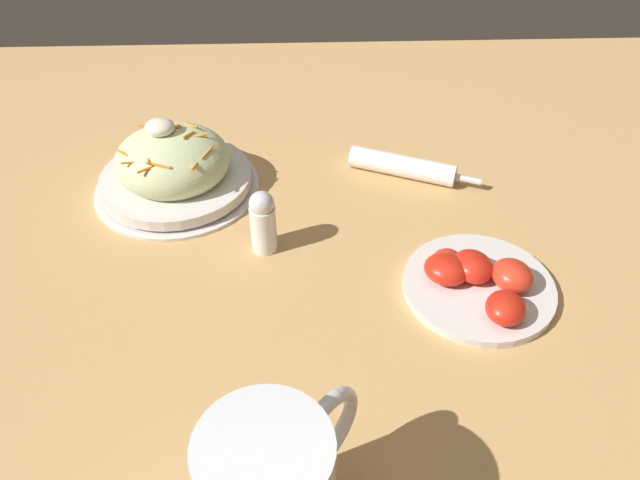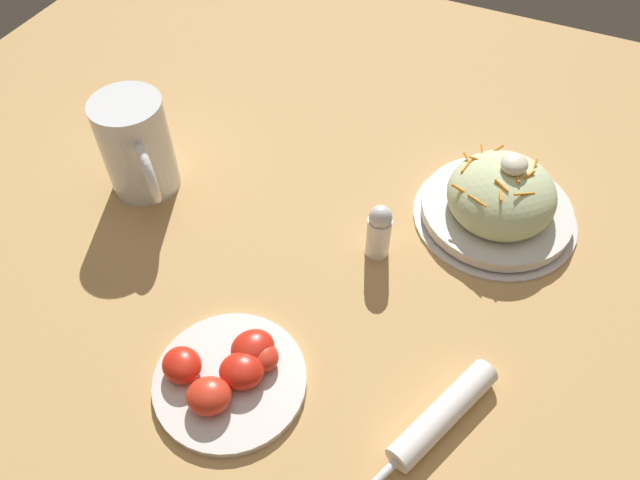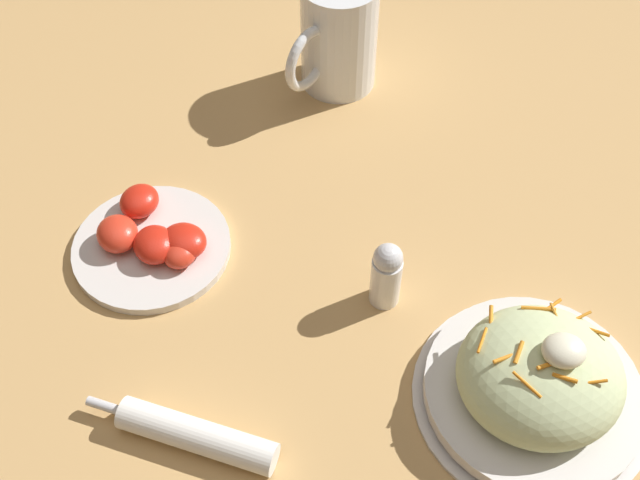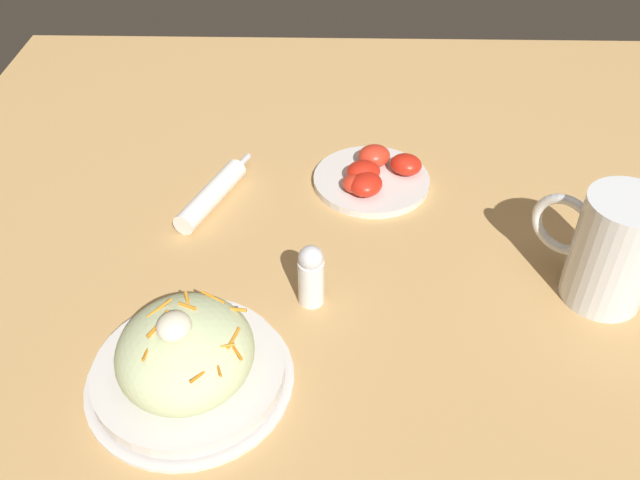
{
  "view_description": "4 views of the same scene",
  "coord_description": "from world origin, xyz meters",
  "px_view_note": "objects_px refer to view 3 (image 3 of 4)",
  "views": [
    {
      "loc": [
        0.01,
        -0.45,
        0.51
      ],
      "look_at": [
        0.02,
        0.06,
        0.06
      ],
      "focal_mm": 34.55,
      "sensor_mm": 36.0,
      "label": 1
    },
    {
      "loc": [
        0.45,
        0.25,
        0.63
      ],
      "look_at": [
        0.03,
        0.06,
        0.08
      ],
      "focal_mm": 34.14,
      "sensor_mm": 36.0,
      "label": 2
    },
    {
      "loc": [
        0.06,
        0.57,
        0.68
      ],
      "look_at": [
        0.02,
        0.09,
        0.07
      ],
      "focal_mm": 43.89,
      "sensor_mm": 36.0,
      "label": 3
    },
    {
      "loc": [
        -0.63,
        0.09,
        0.6
      ],
      "look_at": [
        0.01,
        0.1,
        0.05
      ],
      "focal_mm": 38.41,
      "sensor_mm": 36.0,
      "label": 4
    }
  ],
  "objects_px": {
    "beer_mug": "(338,42)",
    "napkin_roll": "(195,435)",
    "tomato_plate": "(152,241)",
    "salad_plate": "(537,382)",
    "salt_shaker": "(386,274)"
  },
  "relations": [
    {
      "from": "beer_mug",
      "to": "napkin_roll",
      "type": "relative_size",
      "value": 0.8
    },
    {
      "from": "napkin_roll",
      "to": "tomato_plate",
      "type": "height_order",
      "value": "tomato_plate"
    },
    {
      "from": "beer_mug",
      "to": "napkin_roll",
      "type": "distance_m",
      "value": 0.53
    },
    {
      "from": "salad_plate",
      "to": "napkin_roll",
      "type": "xyz_separation_m",
      "value": [
        0.32,
        0.02,
        -0.02
      ]
    },
    {
      "from": "tomato_plate",
      "to": "napkin_roll",
      "type": "bearing_deg",
      "value": 103.04
    },
    {
      "from": "salad_plate",
      "to": "beer_mug",
      "type": "xyz_separation_m",
      "value": [
        0.14,
        -0.48,
        0.03
      ]
    },
    {
      "from": "salad_plate",
      "to": "beer_mug",
      "type": "height_order",
      "value": "beer_mug"
    },
    {
      "from": "salt_shaker",
      "to": "beer_mug",
      "type": "bearing_deg",
      "value": -86.81
    },
    {
      "from": "napkin_roll",
      "to": "salt_shaker",
      "type": "distance_m",
      "value": 0.24
    },
    {
      "from": "tomato_plate",
      "to": "salt_shaker",
      "type": "height_order",
      "value": "salt_shaker"
    },
    {
      "from": "beer_mug",
      "to": "salt_shaker",
      "type": "relative_size",
      "value": 1.71
    },
    {
      "from": "tomato_plate",
      "to": "salt_shaker",
      "type": "distance_m",
      "value": 0.26
    },
    {
      "from": "salad_plate",
      "to": "beer_mug",
      "type": "bearing_deg",
      "value": -73.21
    },
    {
      "from": "salad_plate",
      "to": "napkin_roll",
      "type": "bearing_deg",
      "value": 3.78
    },
    {
      "from": "salad_plate",
      "to": "napkin_roll",
      "type": "relative_size",
      "value": 1.25
    }
  ]
}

